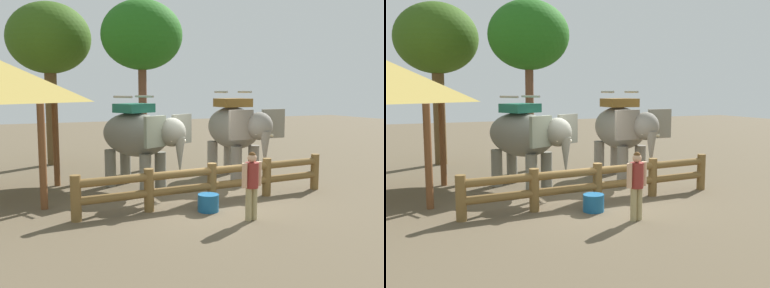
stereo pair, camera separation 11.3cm
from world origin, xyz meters
The scene contains 8 objects.
ground_plane centered at (0.00, 0.00, 0.00)m, with size 60.00×60.00×0.00m, color brown.
log_fence centered at (0.00, -0.21, 0.61)m, with size 7.23×0.73×1.05m.
elephant_near_left centered at (-1.23, 2.13, 1.55)m, with size 2.54×3.24×2.76m.
elephant_center centered at (2.05, 2.23, 1.62)m, with size 1.92×3.36×2.89m.
tourist_woman_in_black centered at (0.14, -1.94, 0.90)m, with size 0.54×0.36×1.56m.
tree_far_left centered at (-3.10, 7.63, 4.79)m, with size 3.16×3.16×6.22m.
tree_back_center centered at (-0.25, 4.94, 4.78)m, with size 2.86×2.86×6.05m.
feed_bucket centered at (-0.43, -0.89, 0.21)m, with size 0.51×0.51×0.42m.
Camera 1 is at (-4.95, -10.32, 2.94)m, focal length 41.42 mm.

